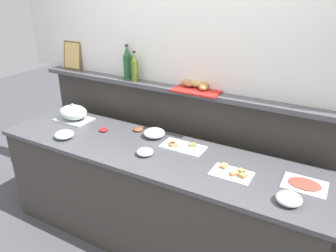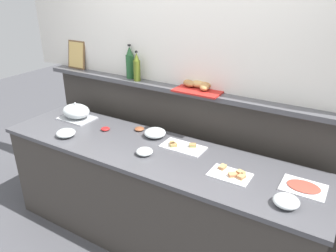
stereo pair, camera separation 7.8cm
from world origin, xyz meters
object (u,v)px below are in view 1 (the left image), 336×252
Objects in this scene: serving_cloche at (73,113)px; wine_bottle_green at (127,63)px; glass_bowl_small at (154,133)px; bread_basket at (198,86)px; glass_bowl_medium at (145,152)px; glass_bowl_extra at (289,199)px; condiment_bowl_red at (104,130)px; sandwich_platter_rear at (182,146)px; condiment_bowl_dark at (138,129)px; framed_picture at (72,55)px; sandwich_platter_side at (233,173)px; glass_bowl_large at (64,135)px; olive_oil_bottle at (135,68)px; cold_cuts_platter at (305,185)px.

wine_bottle_green is at bearing 38.61° from serving_cloche.
bread_basket is (0.27, 0.28, 0.39)m from glass_bowl_small.
glass_bowl_extra is (1.09, -0.08, 0.00)m from glass_bowl_medium.
serving_cloche is 4.21× the size of condiment_bowl_red.
condiment_bowl_dark is (-0.49, 0.09, 0.01)m from sandwich_platter_rear.
framed_picture is at bearing 165.23° from condiment_bowl_dark.
framed_picture is at bearing 128.59° from serving_cloche.
bread_basket reaches higher than glass_bowl_extra.
bread_basket is 1.40× the size of framed_picture.
serving_cloche is 1.19× the size of framed_picture.
sandwich_platter_side is 0.85m from bread_basket.
condiment_bowl_red is 0.31m from condiment_bowl_dark.
glass_bowl_extra is 1.68m from condiment_bowl_red.
serving_cloche is at bearing -163.47° from bread_basket.
serving_cloche is at bearing 171.08° from glass_bowl_extra.
glass_bowl_medium is at bearing -106.02° from bread_basket.
glass_bowl_medium is 0.42× the size of wine_bottle_green.
serving_cloche is 2.58× the size of glass_bowl_medium.
condiment_bowl_red is (0.21, 0.28, -0.02)m from glass_bowl_large.
condiment_bowl_red is at bearing -151.20° from bread_basket.
condiment_bowl_dark is at bearing 164.16° from sandwich_platter_side.
serving_cloche reaches higher than glass_bowl_extra.
sandwich_platter_side is 1.45m from wine_bottle_green.
condiment_bowl_dark is 0.31× the size of framed_picture.
bread_basket reaches higher than condiment_bowl_red.
framed_picture is at bearing 154.64° from glass_bowl_medium.
bread_basket is at bearing 45.71° from glass_bowl_small.
glass_bowl_medium is 0.86m from olive_oil_bottle.
sandwich_platter_side is 0.83m from glass_bowl_small.
sandwich_platter_rear is 2.70× the size of glass_bowl_medium.
olive_oil_bottle is (-1.54, 0.62, 0.49)m from glass_bowl_extra.
condiment_bowl_dark is 0.32× the size of olive_oil_bottle.
cold_cuts_platter is 1.84m from wine_bottle_green.
glass_bowl_medium reaches higher than condiment_bowl_red.
condiment_bowl_red is at bearing 174.39° from sandwich_platter_side.
olive_oil_bottle is at bearing 158.02° from glass_bowl_extra.
framed_picture is (-1.95, 0.53, 0.52)m from sandwich_platter_side.
glass_bowl_small is at bearing -31.52° from wine_bottle_green.
glass_bowl_large is at bearing -179.67° from glass_bowl_extra.
wine_bottle_green is (-1.65, 0.66, 0.51)m from glass_bowl_extra.
sandwich_platter_rear is 0.89× the size of bread_basket.
glass_bowl_small is at bearing -14.03° from framed_picture.
olive_oil_bottle is at bearing 166.62° from cold_cuts_platter.
sandwich_platter_side is 1.04× the size of olive_oil_bottle.
condiment_bowl_red is at bearing -8.26° from serving_cloche.
sandwich_platter_side is 0.84× the size of serving_cloche.
wine_bottle_green is at bearing -0.93° from framed_picture.
glass_bowl_large is 0.98m from framed_picture.
serving_cloche reaches higher than cold_cuts_platter.
serving_cloche is at bearing -172.01° from condiment_bowl_dark.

